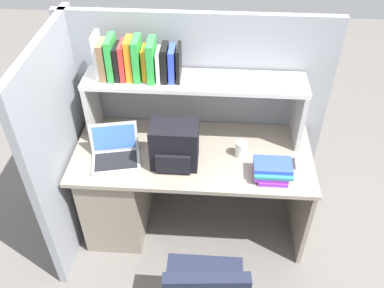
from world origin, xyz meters
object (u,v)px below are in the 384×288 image
Objects in this scene: laptop at (115,152)px; backpack at (174,146)px; paper_cup at (241,149)px; computer_mouse at (300,163)px.

laptop is 1.19× the size of backpack.
backpack is 0.45m from paper_cup.
laptop reaches higher than paper_cup.
paper_cup is at bearing 5.54° from laptop.
computer_mouse is 0.95× the size of paper_cup.
laptop is at bearing 176.98° from backpack.
computer_mouse is at bearing -9.49° from paper_cup.
paper_cup is (0.43, 0.10, -0.09)m from backpack.
backpack reaches higher than laptop.
backpack is at bearing -175.72° from computer_mouse.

